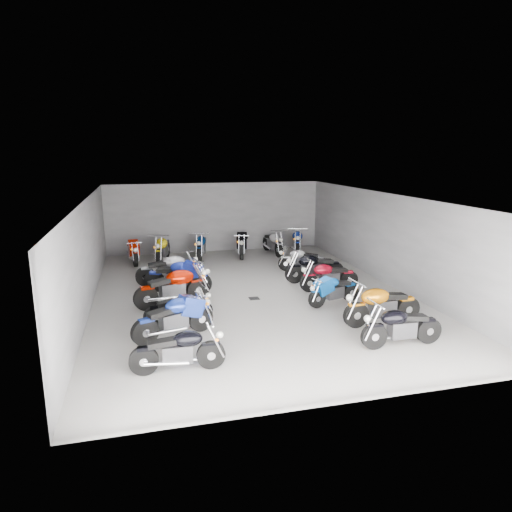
# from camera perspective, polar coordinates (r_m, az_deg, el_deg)

# --- Properties ---
(ground) EXTENTS (14.00, 14.00, 0.00)m
(ground) POSITION_cam_1_polar(r_m,az_deg,el_deg) (15.17, -0.69, -4.77)
(ground) COLOR gray
(ground) RESTS_ON ground
(wall_back) EXTENTS (10.00, 0.10, 3.20)m
(wall_back) POSITION_cam_1_polar(r_m,az_deg,el_deg) (21.54, -5.10, 4.83)
(wall_back) COLOR gray
(wall_back) RESTS_ON ground
(wall_left) EXTENTS (0.10, 14.00, 3.20)m
(wall_left) POSITION_cam_1_polar(r_m,az_deg,el_deg) (14.46, -20.34, 0.09)
(wall_left) COLOR gray
(wall_left) RESTS_ON ground
(wall_right) EXTENTS (0.10, 14.00, 3.20)m
(wall_right) POSITION_cam_1_polar(r_m,az_deg,el_deg) (16.64, 16.28, 1.98)
(wall_right) COLOR gray
(wall_right) RESTS_ON ground
(ceiling) EXTENTS (10.00, 14.00, 0.04)m
(ceiling) POSITION_cam_1_polar(r_m,az_deg,el_deg) (14.52, -0.72, 7.43)
(ceiling) COLOR black
(ceiling) RESTS_ON wall_back
(drain_grate) EXTENTS (0.32, 0.32, 0.01)m
(drain_grate) POSITION_cam_1_polar(r_m,az_deg,el_deg) (14.71, -0.23, -5.32)
(drain_grate) COLOR black
(drain_grate) RESTS_ON ground
(motorcycle_left_a) EXTENTS (2.05, 0.42, 0.90)m
(motorcycle_left_a) POSITION_cam_1_polar(r_m,az_deg,el_deg) (10.04, -9.61, -11.51)
(motorcycle_left_a) COLOR black
(motorcycle_left_a) RESTS_ON ground
(motorcycle_left_b) EXTENTS (2.12, 0.99, 0.98)m
(motorcycle_left_b) POSITION_cam_1_polar(r_m,az_deg,el_deg) (11.74, -10.12, -7.59)
(motorcycle_left_b) COLOR black
(motorcycle_left_b) RESTS_ON ground
(motorcycle_left_c) EXTENTS (1.91, 0.45, 0.84)m
(motorcycle_left_c) POSITION_cam_1_polar(r_m,az_deg,el_deg) (12.67, -9.53, -6.40)
(motorcycle_left_c) COLOR black
(motorcycle_left_c) RESTS_ON ground
(motorcycle_left_d) EXTENTS (2.35, 0.83, 1.06)m
(motorcycle_left_d) POSITION_cam_1_polar(r_m,az_deg,el_deg) (14.15, -10.29, -3.86)
(motorcycle_left_d) COLOR black
(motorcycle_left_d) RESTS_ON ground
(motorcycle_left_e) EXTENTS (2.20, 1.03, 1.02)m
(motorcycle_left_e) POSITION_cam_1_polar(r_m,az_deg,el_deg) (15.34, -9.68, -2.59)
(motorcycle_left_e) COLOR black
(motorcycle_left_e) RESTS_ON ground
(motorcycle_left_f) EXTENTS (2.26, 0.47, 0.99)m
(motorcycle_left_f) POSITION_cam_1_polar(r_m,az_deg,el_deg) (16.44, -10.87, -1.65)
(motorcycle_left_f) COLOR black
(motorcycle_left_f) RESTS_ON ground
(motorcycle_right_a) EXTENTS (2.11, 0.41, 0.93)m
(motorcycle_right_a) POSITION_cam_1_polar(r_m,az_deg,el_deg) (11.63, 17.67, -8.37)
(motorcycle_right_a) COLOR black
(motorcycle_right_a) RESTS_ON ground
(motorcycle_right_b) EXTENTS (2.31, 0.48, 1.01)m
(motorcycle_right_b) POSITION_cam_1_polar(r_m,az_deg,el_deg) (12.88, 15.42, -5.93)
(motorcycle_right_b) COLOR black
(motorcycle_right_b) RESTS_ON ground
(motorcycle_right_c) EXTENTS (1.87, 0.64, 0.84)m
(motorcycle_right_c) POSITION_cam_1_polar(r_m,az_deg,el_deg) (14.23, 9.68, -4.24)
(motorcycle_right_c) COLOR black
(motorcycle_right_c) RESTS_ON ground
(motorcycle_right_d) EXTENTS (2.09, 0.41, 0.92)m
(motorcycle_right_d) POSITION_cam_1_polar(r_m,az_deg,el_deg) (15.62, 9.05, -2.50)
(motorcycle_right_d) COLOR black
(motorcycle_right_d) RESTS_ON ground
(motorcycle_right_e) EXTENTS (2.25, 0.44, 0.99)m
(motorcycle_right_e) POSITION_cam_1_polar(r_m,az_deg,el_deg) (16.58, 7.27, -1.40)
(motorcycle_right_e) COLOR black
(motorcycle_right_e) RESTS_ON ground
(motorcycle_right_f) EXTENTS (1.87, 0.84, 0.86)m
(motorcycle_right_f) POSITION_cam_1_polar(r_m,az_deg,el_deg) (17.98, 5.82, -0.46)
(motorcycle_right_f) COLOR black
(motorcycle_right_f) RESTS_ON ground
(motorcycle_back_a) EXTENTS (0.53, 2.22, 0.98)m
(motorcycle_back_a) POSITION_cam_1_polar(r_m,az_deg,el_deg) (19.94, -15.16, 0.67)
(motorcycle_back_a) COLOR black
(motorcycle_back_a) RESTS_ON ground
(motorcycle_back_b) EXTENTS (0.73, 2.31, 1.03)m
(motorcycle_back_b) POSITION_cam_1_polar(r_m,az_deg,el_deg) (19.91, -11.59, 0.92)
(motorcycle_back_b) COLOR black
(motorcycle_back_b) RESTS_ON ground
(motorcycle_back_c) EXTENTS (0.71, 2.25, 1.00)m
(motorcycle_back_c) POSITION_cam_1_polar(r_m,az_deg,el_deg) (20.32, -6.85, 1.30)
(motorcycle_back_c) COLOR black
(motorcycle_back_c) RESTS_ON ground
(motorcycle_back_d) EXTENTS (0.77, 2.36, 1.06)m
(motorcycle_back_d) POSITION_cam_1_polar(r_m,az_deg,el_deg) (20.55, -1.72, 1.60)
(motorcycle_back_d) COLOR black
(motorcycle_back_d) RESTS_ON ground
(motorcycle_back_e) EXTENTS (0.49, 2.23, 0.98)m
(motorcycle_back_e) POSITION_cam_1_polar(r_m,az_deg,el_deg) (20.96, 2.13, 1.70)
(motorcycle_back_e) COLOR black
(motorcycle_back_e) RESTS_ON ground
(motorcycle_back_f) EXTENTS (0.85, 2.22, 1.01)m
(motorcycle_back_f) POSITION_cam_1_polar(r_m,az_deg,el_deg) (21.42, 5.17, 1.94)
(motorcycle_back_f) COLOR black
(motorcycle_back_f) RESTS_ON ground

